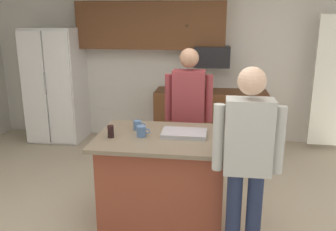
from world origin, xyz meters
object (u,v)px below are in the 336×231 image
person_guest_left (188,109)px  mug_blue_stoneware (141,131)px  person_host_foreground (247,154)px  refrigerator (56,85)px  microwave_over_range (212,57)px  kitchen_island (164,178)px  serving_tray (184,133)px  mug_ceramic_white (138,125)px  glass_dark_ale (111,132)px

person_guest_left → mug_blue_stoneware: person_guest_left is taller
person_host_foreground → mug_blue_stoneware: person_host_foreground is taller
refrigerator → microwave_over_range: (2.60, 0.12, 0.50)m
microwave_over_range → kitchen_island: size_ratio=0.42×
person_guest_left → serving_tray: 0.79m
microwave_over_range → serving_tray: size_ratio=1.27×
microwave_over_range → mug_ceramic_white: size_ratio=4.44×
mug_ceramic_white → serving_tray: bearing=-12.9°
kitchen_island → mug_blue_stoneware: 0.56m
refrigerator → person_guest_left: 2.80m
kitchen_island → person_host_foreground: 1.07m
mug_ceramic_white → kitchen_island: bearing=-27.3°
person_host_foreground → mug_ceramic_white: bearing=2.1°
mug_ceramic_white → refrigerator: bearing=131.1°
microwave_over_range → glass_dark_ale: bearing=-109.6°
person_host_foreground → serving_tray: bearing=-10.5°
person_host_foreground → microwave_over_range: bearing=-47.9°
serving_tray → person_guest_left: bearing=91.9°
microwave_over_range → serving_tray: 2.46m
refrigerator → mug_blue_stoneware: size_ratio=14.06×
glass_dark_ale → mug_blue_stoneware: glass_dark_ale is taller
kitchen_island → person_host_foreground: (0.77, -0.54, 0.51)m
refrigerator → glass_dark_ale: refrigerator is taller
mug_ceramic_white → glass_dark_ale: size_ratio=1.05×
mug_ceramic_white → glass_dark_ale: glass_dark_ale is taller
microwave_over_range → mug_ceramic_white: microwave_over_range is taller
mug_blue_stoneware → microwave_over_range: bearing=76.0°
kitchen_island → glass_dark_ale: glass_dark_ale is taller
microwave_over_range → mug_ceramic_white: 2.44m
person_guest_left → microwave_over_range: bearing=-176.3°
kitchen_island → glass_dark_ale: bearing=-166.8°
microwave_over_range → glass_dark_ale: microwave_over_range is taller
refrigerator → serving_tray: size_ratio=4.30×
microwave_over_range → serving_tray: bearing=-95.0°
mug_ceramic_white → serving_tray: 0.51m
serving_tray → mug_ceramic_white: bearing=167.1°
person_guest_left → person_host_foreground: 1.49m
refrigerator → microwave_over_range: refrigerator is taller
microwave_over_range → person_guest_left: 1.69m
person_guest_left → glass_dark_ale: (-0.68, -0.95, -0.01)m
person_guest_left → glass_dark_ale: person_guest_left is taller
refrigerator → person_host_foreground: refrigerator is taller
person_guest_left → mug_blue_stoneware: bearing=-11.9°
kitchen_island → person_host_foreground: bearing=-35.2°
microwave_over_range → mug_blue_stoneware: microwave_over_range is taller
microwave_over_range → refrigerator: bearing=-177.4°
kitchen_island → person_host_foreground: size_ratio=0.78×
glass_dark_ale → kitchen_island: bearing=13.2°
person_host_foreground → refrigerator: bearing=-8.8°
kitchen_island → mug_blue_stoneware: bearing=-165.9°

